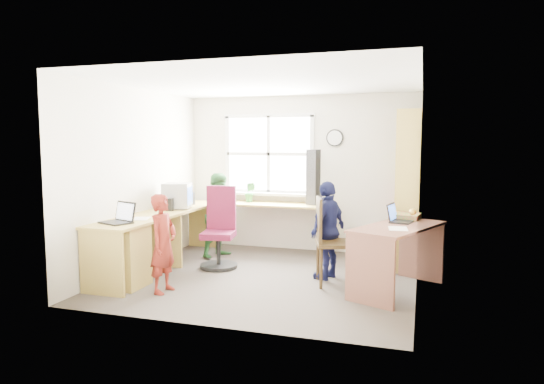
# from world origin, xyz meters

# --- Properties ---
(room) EXTENTS (3.64, 3.44, 2.44)m
(room) POSITION_xyz_m (0.01, 0.10, 1.22)
(room) COLOR #403932
(room) RESTS_ON ground
(l_desk) EXTENTS (2.38, 2.95, 0.75)m
(l_desk) POSITION_xyz_m (-1.31, -0.28, 0.46)
(l_desk) COLOR tan
(l_desk) RESTS_ON ground
(right_desk) EXTENTS (1.07, 1.44, 0.75)m
(right_desk) POSITION_xyz_m (1.59, -0.10, 0.55)
(right_desk) COLOR brown
(right_desk) RESTS_ON ground
(bookshelf) EXTENTS (0.30, 1.02, 2.10)m
(bookshelf) POSITION_xyz_m (1.65, 1.19, 1.00)
(bookshelf) COLOR tan
(bookshelf) RESTS_ON ground
(swivel_chair) EXTENTS (0.59, 0.59, 1.09)m
(swivel_chair) POSITION_xyz_m (-0.77, 0.33, 0.47)
(swivel_chair) COLOR black
(swivel_chair) RESTS_ON ground
(wooden_chair) EXTENTS (0.56, 0.56, 1.04)m
(wooden_chair) POSITION_xyz_m (0.80, -0.04, 0.56)
(wooden_chair) COLOR #3A2913
(wooden_chair) RESTS_ON ground
(crt_monitor) EXTENTS (0.44, 0.41, 0.36)m
(crt_monitor) POSITION_xyz_m (-1.46, 0.45, 0.93)
(crt_monitor) COLOR #A9AAAE
(crt_monitor) RESTS_ON l_desk
(laptop_left) EXTENTS (0.43, 0.40, 0.24)m
(laptop_left) POSITION_xyz_m (-1.52, -0.84, 0.81)
(laptop_left) COLOR black
(laptop_left) RESTS_ON l_desk
(laptop_right) EXTENTS (0.32, 0.36, 0.22)m
(laptop_right) POSITION_xyz_m (1.57, 0.16, 0.80)
(laptop_right) COLOR black
(laptop_right) RESTS_ON right_desk
(speaker_a) EXTENTS (0.10, 0.10, 0.17)m
(speaker_a) POSITION_xyz_m (-1.46, 0.22, 0.84)
(speaker_a) COLOR black
(speaker_a) RESTS_ON l_desk
(speaker_b) EXTENTS (0.11, 0.11, 0.19)m
(speaker_b) POSITION_xyz_m (-1.49, 0.91, 0.84)
(speaker_b) COLOR black
(speaker_b) RESTS_ON l_desk
(cd_tower) EXTENTS (0.20, 0.19, 0.83)m
(cd_tower) POSITION_xyz_m (0.27, 1.45, 1.16)
(cd_tower) COLOR black
(cd_tower) RESTS_ON l_desk
(game_box) EXTENTS (0.38, 0.38, 0.07)m
(game_box) POSITION_xyz_m (1.65, 0.41, 0.79)
(game_box) COLOR red
(game_box) RESTS_ON right_desk
(paper_a) EXTENTS (0.27, 0.32, 0.00)m
(paper_a) POSITION_xyz_m (-1.45, -0.50, 0.75)
(paper_a) COLOR white
(paper_a) RESTS_ON l_desk
(paper_b) EXTENTS (0.23, 0.30, 0.00)m
(paper_b) POSITION_xyz_m (1.60, -0.30, 0.76)
(paper_b) COLOR white
(paper_b) RESTS_ON right_desk
(potted_plant) EXTENTS (0.18, 0.15, 0.31)m
(potted_plant) POSITION_xyz_m (-0.74, 1.47, 0.91)
(potted_plant) COLOR #2E7337
(potted_plant) RESTS_ON l_desk
(person_red) EXTENTS (0.29, 0.42, 1.11)m
(person_red) POSITION_xyz_m (-0.92, -0.90, 0.56)
(person_red) COLOR maroon
(person_red) RESTS_ON ground
(person_green) EXTENTS (0.66, 0.73, 1.24)m
(person_green) POSITION_xyz_m (-0.99, 0.88, 0.62)
(person_green) COLOR #2A6A2E
(person_green) RESTS_ON ground
(person_navy) EXTENTS (0.52, 0.77, 1.21)m
(person_navy) POSITION_xyz_m (0.74, 0.20, 0.61)
(person_navy) COLOR #161A46
(person_navy) RESTS_ON ground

